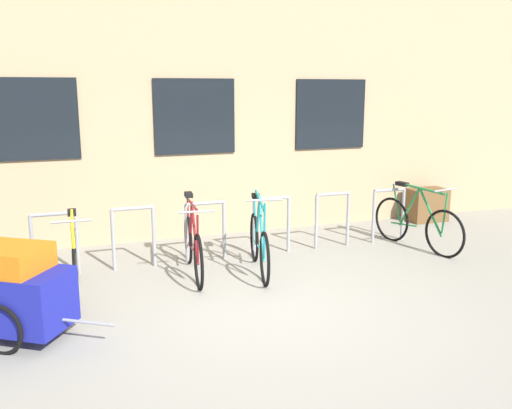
{
  "coord_description": "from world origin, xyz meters",
  "views": [
    {
      "loc": [
        -2.03,
        -5.33,
        2.39
      ],
      "look_at": [
        0.46,
        1.6,
        0.83
      ],
      "focal_mm": 38.2,
      "sensor_mm": 36.0,
      "label": 1
    }
  ],
  "objects_px": {
    "bicycle_green": "(417,223)",
    "bicycle_maroon": "(193,245)",
    "bike_trailer": "(18,291)",
    "bicycle_teal": "(259,243)",
    "bicycle_yellow": "(75,262)",
    "planter_box": "(427,205)"
  },
  "relations": [
    {
      "from": "bicycle_green",
      "to": "bicycle_maroon",
      "type": "bearing_deg",
      "value": -179.61
    },
    {
      "from": "bicycle_green",
      "to": "bicycle_maroon",
      "type": "height_order",
      "value": "bicycle_maroon"
    },
    {
      "from": "bicycle_yellow",
      "to": "planter_box",
      "type": "relative_size",
      "value": 2.35
    },
    {
      "from": "bicycle_teal",
      "to": "bicycle_yellow",
      "type": "distance_m",
      "value": 2.33
    },
    {
      "from": "bicycle_maroon",
      "to": "bicycle_yellow",
      "type": "height_order",
      "value": "bicycle_maroon"
    },
    {
      "from": "bicycle_yellow",
      "to": "planter_box",
      "type": "height_order",
      "value": "bicycle_yellow"
    },
    {
      "from": "bicycle_maroon",
      "to": "bicycle_yellow",
      "type": "distance_m",
      "value": 1.49
    },
    {
      "from": "bicycle_teal",
      "to": "planter_box",
      "type": "relative_size",
      "value": 2.4
    },
    {
      "from": "bicycle_teal",
      "to": "bike_trailer",
      "type": "height_order",
      "value": "bicycle_teal"
    },
    {
      "from": "bicycle_maroon",
      "to": "bicycle_green",
      "type": "bearing_deg",
      "value": 0.39
    },
    {
      "from": "bike_trailer",
      "to": "bicycle_green",
      "type": "bearing_deg",
      "value": 13.45
    },
    {
      "from": "bicycle_maroon",
      "to": "bicycle_teal",
      "type": "relative_size",
      "value": 1.06
    },
    {
      "from": "bike_trailer",
      "to": "bicycle_maroon",
      "type": "bearing_deg",
      "value": 32.64
    },
    {
      "from": "bicycle_green",
      "to": "bicycle_yellow",
      "type": "height_order",
      "value": "bicycle_green"
    },
    {
      "from": "bicycle_teal",
      "to": "bicycle_yellow",
      "type": "xyz_separation_m",
      "value": [
        -2.33,
        0.03,
        -0.01
      ]
    },
    {
      "from": "bicycle_maroon",
      "to": "bike_trailer",
      "type": "xyz_separation_m",
      "value": [
        -2.03,
        -1.3,
        0.1
      ]
    },
    {
      "from": "bicycle_maroon",
      "to": "bike_trailer",
      "type": "height_order",
      "value": "bicycle_maroon"
    },
    {
      "from": "bicycle_maroon",
      "to": "bike_trailer",
      "type": "distance_m",
      "value": 2.41
    },
    {
      "from": "bike_trailer",
      "to": "planter_box",
      "type": "distance_m",
      "value": 7.32
    },
    {
      "from": "bicycle_green",
      "to": "bicycle_maroon",
      "type": "relative_size",
      "value": 0.98
    },
    {
      "from": "bicycle_yellow",
      "to": "bicycle_teal",
      "type": "bearing_deg",
      "value": -0.86
    },
    {
      "from": "bicycle_green",
      "to": "bicycle_maroon",
      "type": "distance_m",
      "value": 3.5
    }
  ]
}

